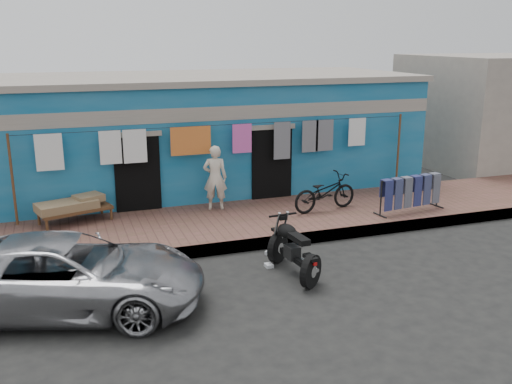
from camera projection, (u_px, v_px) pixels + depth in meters
The scene contains 15 objects.
ground at pixel (291, 276), 10.81m from camera, with size 80.00×80.00×0.00m, color black.
sidewalk at pixel (242, 223), 13.52m from camera, with size 28.00×3.00×0.25m, color brown.
curb at pixel (263, 243), 12.19m from camera, with size 28.00×0.10×0.25m, color gray.
building at pixel (200, 133), 16.74m from camera, with size 12.20×5.20×3.36m.
neighbor_right at pixel (502, 110), 20.19m from camera, with size 6.00×5.00×3.80m, color #9E9384.
clothesline at pixel (221, 145), 14.17m from camera, with size 10.06×0.06×2.10m.
car at pixel (67, 273), 9.34m from camera, with size 2.08×4.58×1.29m, color #ABABAF.
seated_person at pixel (215, 178), 14.01m from camera, with size 0.58×0.39×1.61m, color beige.
bicycle at pixel (325, 188), 13.97m from camera, with size 0.61×1.74×1.13m, color black.
motorcycle at pixel (294, 248), 10.79m from camera, with size 0.74×1.71×1.08m, color black, non-canonical shape.
charpoy at pixel (75, 210), 13.13m from camera, with size 1.84×1.25×0.57m, color brown, non-canonical shape.
jeans_rack at pixel (410, 193), 13.93m from camera, with size 1.92×0.62×0.91m, color black, non-canonical shape.
litter_a at pixel (276, 252), 11.95m from camera, with size 0.19×0.15×0.09m, color silver.
litter_b at pixel (269, 253), 11.90m from camera, with size 0.16×0.12×0.08m, color silver.
litter_c at pixel (269, 265), 11.24m from camera, with size 0.18×0.14×0.07m, color silver.
Camera 1 is at (-3.92, -9.24, 4.38)m, focal length 40.00 mm.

